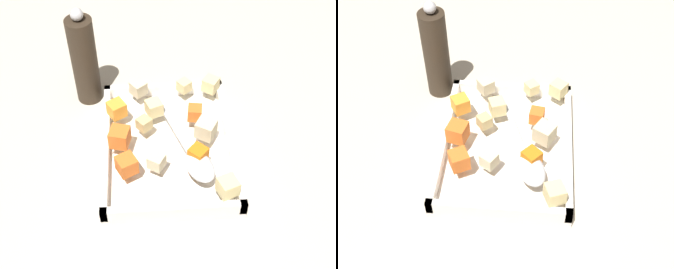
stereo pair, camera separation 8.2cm
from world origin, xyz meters
TOP-DOWN VIEW (x-y plane):
  - ground_plane at (0.00, 0.00)m, footprint 4.00×4.00m
  - baking_dish at (0.02, 0.02)m, footprint 0.31×0.24m
  - carrot_chunk_rim_edge at (0.01, 0.10)m, footprint 0.04×0.04m
  - carrot_chunk_front_center at (0.07, -0.04)m, footprint 0.03×0.03m
  - carrot_chunk_mid_right at (-0.05, 0.09)m, footprint 0.04×0.04m
  - carrot_chunk_near_left at (0.09, 0.11)m, footprint 0.04×0.04m
  - carrot_chunk_corner_nw at (-0.03, -0.03)m, footprint 0.04×0.04m
  - potato_chunk_mid_left at (0.14, 0.07)m, footprint 0.04×0.04m
  - potato_chunk_back_center at (-0.04, 0.04)m, footprint 0.03×0.03m
  - potato_chunk_far_right at (0.09, 0.04)m, footprint 0.04×0.04m
  - potato_chunk_heap_side at (0.15, -0.02)m, footprint 0.03×0.03m
  - potato_chunk_near_spoon at (0.02, -0.05)m, footprint 0.04×0.04m
  - potato_chunk_far_left at (-0.11, -0.07)m, footprint 0.04×0.04m
  - potato_chunk_under_handle at (0.15, -0.08)m, footprint 0.04×0.04m
  - potato_chunk_corner_sw at (0.05, 0.06)m, footprint 0.03×0.03m
  - serving_spoon at (-0.04, -0.03)m, footprint 0.24×0.11m
  - pepper_mill at (0.18, 0.17)m, footprint 0.05×0.05m

SIDE VIEW (x-z plane):
  - ground_plane at x=0.00m, z-range 0.00..0.00m
  - baking_dish at x=0.02m, z-range -0.01..0.03m
  - serving_spoon at x=-0.04m, z-range 0.04..0.06m
  - potato_chunk_heap_side at x=0.15m, z-range 0.04..0.06m
  - potato_chunk_corner_sw at x=0.05m, z-range 0.04..0.06m
  - potato_chunk_back_center at x=-0.04m, z-range 0.04..0.07m
  - carrot_chunk_front_center at x=0.07m, z-range 0.04..0.07m
  - potato_chunk_mid_left at x=0.14m, z-range 0.04..0.07m
  - potato_chunk_under_handle at x=0.15m, z-range 0.04..0.07m
  - carrot_chunk_corner_nw at x=-0.03m, z-range 0.04..0.07m
  - potato_chunk_far_right at x=0.09m, z-range 0.04..0.07m
  - carrot_chunk_near_left at x=0.09m, z-range 0.04..0.07m
  - potato_chunk_far_left at x=-0.11m, z-range 0.04..0.07m
  - carrot_chunk_mid_right at x=-0.05m, z-range 0.04..0.07m
  - potato_chunk_near_spoon at x=0.02m, z-range 0.04..0.07m
  - carrot_chunk_rim_edge at x=0.01m, z-range 0.04..0.07m
  - pepper_mill at x=0.18m, z-range -0.01..0.20m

